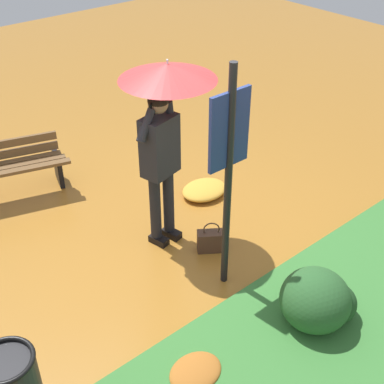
# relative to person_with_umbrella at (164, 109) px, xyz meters

# --- Properties ---
(ground_plane) EXTENTS (18.00, 18.00, 0.00)m
(ground_plane) POSITION_rel_person_with_umbrella_xyz_m (-0.04, -0.09, -1.55)
(ground_plane) COLOR #9E6623
(person_with_umbrella) EXTENTS (0.96, 0.96, 2.04)m
(person_with_umbrella) POSITION_rel_person_with_umbrella_xyz_m (0.00, 0.00, 0.00)
(person_with_umbrella) COLOR black
(person_with_umbrella) RESTS_ON ground_plane
(info_sign_post) EXTENTS (0.44, 0.07, 2.30)m
(info_sign_post) POSITION_rel_person_with_umbrella_xyz_m (-0.02, -0.94, -0.11)
(info_sign_post) COLOR black
(info_sign_post) RESTS_ON ground_plane
(handbag) EXTENTS (0.33, 0.29, 0.37)m
(handbag) POSITION_rel_person_with_umbrella_xyz_m (0.20, -0.51, -1.42)
(handbag) COLOR #4C3323
(handbag) RESTS_ON ground_plane
(park_bench) EXTENTS (1.44, 0.77, 0.75)m
(park_bench) POSITION_rel_person_with_umbrella_xyz_m (-1.05, 1.83, -1.15)
(park_bench) COLOR black
(park_bench) RESTS_ON ground_plane
(shrub_cluster) EXTENTS (0.71, 0.64, 0.58)m
(shrub_cluster) POSITION_rel_person_with_umbrella_xyz_m (0.25, -1.91, -1.28)
(shrub_cluster) COLOR #285628
(shrub_cluster) RESTS_ON ground_plane
(leaf_pile_by_bench) EXTENTS (0.47, 0.38, 0.10)m
(leaf_pile_by_bench) POSITION_rel_person_with_umbrella_xyz_m (-0.99, -1.65, -1.50)
(leaf_pile_by_bench) COLOR #A86023
(leaf_pile_by_bench) RESTS_ON ground_plane
(leaf_pile_far_path) EXTENTS (0.60, 0.48, 0.13)m
(leaf_pile_far_path) POSITION_rel_person_with_umbrella_xyz_m (0.85, 0.36, -1.49)
(leaf_pile_far_path) COLOR gold
(leaf_pile_far_path) RESTS_ON ground_plane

